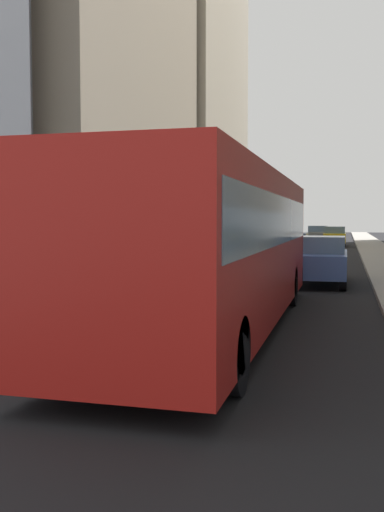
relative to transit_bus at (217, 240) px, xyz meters
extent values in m
plane|color=black|center=(-1.20, 31.67, -1.78)|extent=(120.00, 120.00, 0.00)
cube|color=#9E9991|center=(-6.90, 31.67, -1.70)|extent=(2.40, 110.00, 0.15)
cube|color=#9E9991|center=(4.50, 31.67, -1.70)|extent=(2.40, 110.00, 0.15)
cube|color=slate|center=(-7.81, 19.34, -0.18)|extent=(0.08, 16.54, 2.40)
cube|color=#B2A893|center=(-13.10, 38.15, 17.15)|extent=(11.65, 18.02, 37.85)
cube|color=slate|center=(-7.30, 38.15, -0.18)|extent=(0.08, 16.22, 2.40)
cube|color=red|center=(0.00, -0.01, -0.10)|extent=(2.55, 11.50, 2.75)
cube|color=slate|center=(0.00, -0.01, 0.39)|extent=(2.57, 11.04, 0.90)
cube|color=black|center=(0.00, 5.69, -1.23)|extent=(2.55, 0.16, 0.44)
cylinder|color=black|center=(-1.12, 3.54, -1.28)|extent=(0.30, 1.00, 1.00)
cylinder|color=black|center=(1.13, 3.54, -1.28)|extent=(0.30, 1.00, 1.00)
cylinder|color=black|center=(-1.12, -4.16, -1.28)|extent=(0.30, 1.00, 1.00)
cylinder|color=black|center=(1.13, -4.16, -1.28)|extent=(0.30, 1.00, 1.00)
cube|color=silver|center=(-1.45, 5.14, 0.72)|extent=(0.08, 0.24, 0.40)
cube|color=slate|center=(0.00, 42.93, -1.08)|extent=(1.80, 4.56, 0.75)
cube|color=slate|center=(0.00, 42.70, -0.43)|extent=(1.65, 2.05, 0.55)
cylinder|color=black|center=(-0.79, 44.79, -1.46)|extent=(0.22, 0.64, 0.64)
cylinder|color=black|center=(0.79, 44.79, -1.46)|extent=(0.22, 0.64, 0.64)
cylinder|color=black|center=(-0.79, 41.07, -1.46)|extent=(0.22, 0.64, 0.64)
cylinder|color=black|center=(0.79, 41.07, -1.46)|extent=(0.22, 0.64, 0.64)
cube|color=silver|center=(-4.00, 5.40, -1.08)|extent=(1.82, 4.13, 0.75)
cube|color=slate|center=(-4.00, 5.19, -0.43)|extent=(1.68, 1.86, 0.55)
cylinder|color=black|center=(-4.80, 7.05, -1.46)|extent=(0.22, 0.64, 0.64)
cylinder|color=black|center=(-3.20, 7.05, -1.46)|extent=(0.22, 0.64, 0.64)
cylinder|color=black|center=(-4.80, 3.75, -1.46)|extent=(0.22, 0.64, 0.64)
cylinder|color=black|center=(-3.20, 3.75, -1.46)|extent=(0.22, 0.64, 0.64)
cube|color=#B7BABF|center=(-2.40, 21.81, -1.08)|extent=(1.89, 4.40, 0.75)
cube|color=slate|center=(-2.40, 21.59, -0.43)|extent=(1.74, 1.98, 0.55)
cylinder|color=black|center=(-3.24, 23.60, -1.46)|extent=(0.22, 0.64, 0.64)
cylinder|color=black|center=(-1.56, 23.60, -1.46)|extent=(0.22, 0.64, 0.64)
cylinder|color=black|center=(-3.24, 20.03, -1.46)|extent=(0.22, 0.64, 0.64)
cylinder|color=black|center=(-1.56, 20.03, -1.46)|extent=(0.22, 0.64, 0.64)
cube|color=#4C6BB7|center=(1.60, 8.89, -1.08)|extent=(1.82, 4.60, 0.75)
cube|color=slate|center=(1.60, 8.66, -0.43)|extent=(1.68, 2.07, 0.55)
cylinder|color=black|center=(0.80, 10.78, -1.46)|extent=(0.22, 0.64, 0.64)
cylinder|color=black|center=(2.40, 10.78, -1.46)|extent=(0.22, 0.64, 0.64)
cylinder|color=black|center=(0.80, 7.01, -1.46)|extent=(0.22, 0.64, 0.64)
cylinder|color=black|center=(2.40, 7.01, -1.46)|extent=(0.22, 0.64, 0.64)
cube|color=yellow|center=(1.60, 37.43, -1.08)|extent=(1.72, 4.07, 0.75)
cube|color=slate|center=(1.60, 37.22, -0.43)|extent=(1.58, 1.83, 0.55)
cylinder|color=black|center=(0.85, 39.04, -1.46)|extent=(0.22, 0.64, 0.64)
cylinder|color=black|center=(2.35, 39.04, -1.46)|extent=(0.22, 0.64, 0.64)
cylinder|color=black|center=(0.85, 35.81, -1.46)|extent=(0.22, 0.64, 0.64)
cylinder|color=black|center=(2.35, 35.81, -1.46)|extent=(0.22, 0.64, 0.64)
cube|color=red|center=(0.00, 13.85, -1.08)|extent=(1.92, 4.06, 0.75)
cube|color=slate|center=(0.00, 13.65, -0.43)|extent=(1.76, 1.83, 0.55)
cylinder|color=black|center=(-0.85, 15.47, -1.46)|extent=(0.22, 0.64, 0.64)
cylinder|color=black|center=(0.85, 15.47, -1.46)|extent=(0.22, 0.64, 0.64)
cylinder|color=black|center=(-0.85, 12.24, -1.46)|extent=(0.22, 0.64, 0.64)
cylinder|color=black|center=(0.85, 12.24, -1.46)|extent=(0.22, 0.64, 0.64)
ellipsoid|color=white|center=(-1.77, -4.45, -1.25)|extent=(0.22, 0.60, 0.26)
sphere|color=white|center=(-1.77, -4.07, -1.16)|extent=(0.20, 0.20, 0.20)
sphere|color=black|center=(-1.83, -4.05, -1.14)|extent=(0.07, 0.07, 0.07)
sphere|color=black|center=(-1.71, -4.05, -1.14)|extent=(0.07, 0.07, 0.07)
cylinder|color=white|center=(-1.84, -4.24, -1.58)|extent=(0.06, 0.06, 0.40)
cylinder|color=white|center=(-1.70, -4.24, -1.58)|extent=(0.06, 0.06, 0.40)
cylinder|color=white|center=(-1.70, -4.66, -1.58)|extent=(0.06, 0.06, 0.40)
sphere|color=black|center=(-1.72, -4.35, -1.21)|extent=(0.04, 0.04, 0.04)
sphere|color=black|center=(-1.83, -4.53, -1.23)|extent=(0.04, 0.04, 0.04)
sphere|color=black|center=(-1.75, -4.63, -1.19)|extent=(0.04, 0.04, 0.04)
cylinder|color=#1E1E2D|center=(-6.49, 4.37, -1.20)|extent=(0.28, 0.28, 0.85)
cylinder|color=maroon|center=(-6.49, 4.37, -0.47)|extent=(0.34, 0.34, 0.62)
sphere|color=tan|center=(-6.49, 4.37, -0.05)|extent=(0.22, 0.22, 0.22)
camera|label=1|loc=(2.46, -11.10, 0.40)|focal=40.48mm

